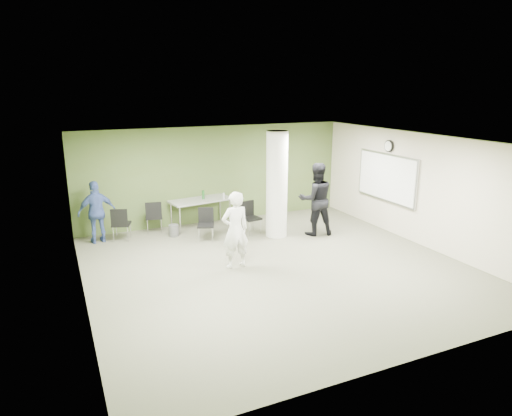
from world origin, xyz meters
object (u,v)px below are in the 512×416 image
chair_back_left (121,222)px  woman_white (235,230)px  man_black (316,199)px  man_blue (97,212)px  folding_table (201,201)px

chair_back_left → woman_white: size_ratio=0.51×
chair_back_left → man_black: 5.14m
woman_white → chair_back_left: bearing=-58.0°
woman_white → man_black: bearing=-159.0°
chair_back_left → man_blue: size_ratio=0.55×
folding_table → man_blue: (-2.80, -0.15, 0.03)m
folding_table → man_black: man_black is taller
woman_white → man_blue: 3.96m
chair_back_left → man_black: bearing=-178.3°
folding_table → chair_back_left: size_ratio=2.05×
woman_white → man_black: size_ratio=0.88×
man_blue → woman_white: bearing=123.2°
man_black → man_blue: size_ratio=1.22×
folding_table → man_black: bearing=-44.3°
folding_table → man_black: 3.22m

